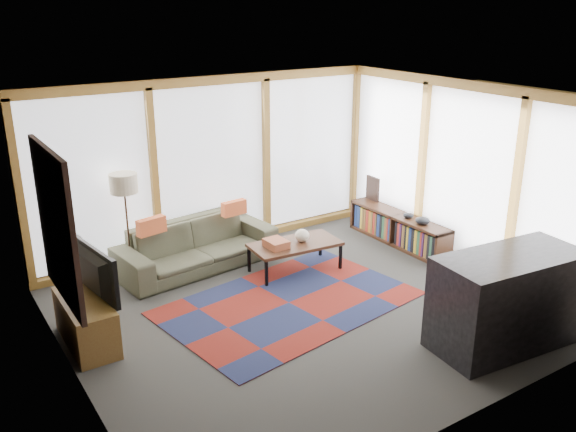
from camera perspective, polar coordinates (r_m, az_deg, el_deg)
ground at (r=7.59m, az=1.67°, el=-8.70°), size 5.50×5.50×0.00m
room_envelope at (r=7.71m, az=2.43°, el=4.09°), size 5.52×5.02×2.62m
rug at (r=7.72m, az=0.09°, el=-8.13°), size 3.31×2.39×0.01m
sofa at (r=8.69m, az=-8.53°, el=-2.75°), size 2.35×1.14×0.66m
pillow_left at (r=8.27m, az=-12.67°, el=-0.91°), size 0.42×0.20×0.22m
pillow_right at (r=8.82m, az=-5.08°, el=0.76°), size 0.39×0.15×0.21m
floor_lamp at (r=8.41m, az=-14.78°, el=-0.98°), size 0.37×0.37×1.48m
coffee_table at (r=8.54m, az=0.66°, el=-3.83°), size 1.29×0.72×0.41m
book_stack at (r=8.30m, az=-1.12°, el=-2.60°), size 0.27×0.33×0.11m
vase at (r=8.48m, az=1.33°, el=-1.83°), size 0.24×0.24×0.18m
bookshelf at (r=9.61m, az=10.28°, el=-1.21°), size 0.35×1.94×0.48m
bowl_a at (r=9.17m, az=12.48°, el=-0.41°), size 0.22×0.22×0.11m
bowl_b at (r=9.38m, az=11.20°, el=0.06°), size 0.18×0.18×0.08m
shelf_picture at (r=10.09m, az=7.93°, el=2.57°), size 0.05×0.30×0.40m
tv_console at (r=7.12m, az=-18.36°, el=-9.41°), size 0.44×1.06×0.53m
television at (r=6.93m, az=-18.23°, el=-5.16°), size 0.26×0.99×0.56m
bar_counter at (r=7.07m, az=19.83°, el=-7.41°), size 1.73×0.94×1.05m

